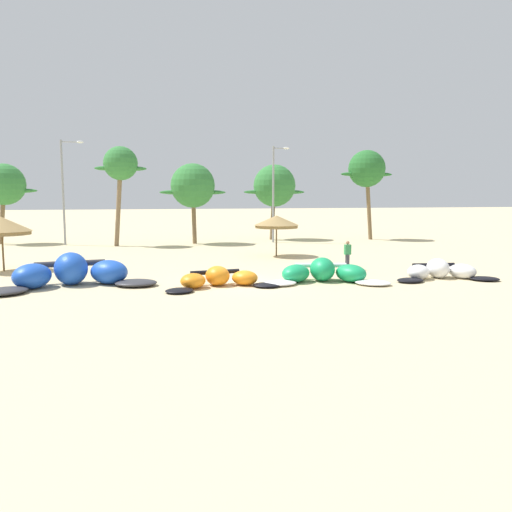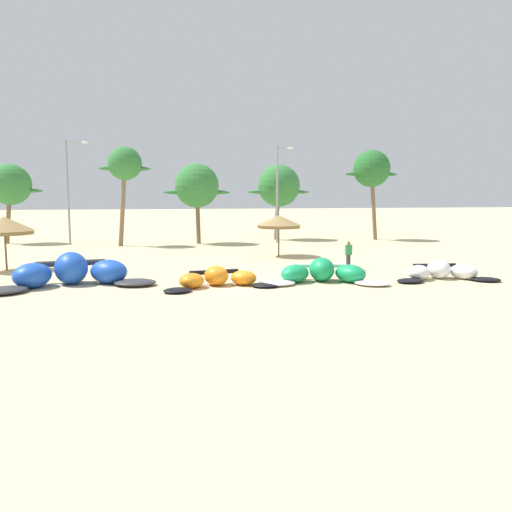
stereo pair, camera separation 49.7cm
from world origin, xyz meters
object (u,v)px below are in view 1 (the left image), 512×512
Objects in this scene: beach_umbrella_middle at (276,222)px; lamppost_west at (65,186)px; palm_leftmost at (4,185)px; palm_center_right at (367,170)px; palm_center_left at (274,186)px; kite_left at (219,279)px; kite_far_left at (72,274)px; palm_left_of_gap at (193,186)px; palm_left at (120,165)px; beach_umbrella_near_van at (1,226)px; lamppost_west_center at (275,189)px; kite_center at (440,271)px; person_near_kites at (347,255)px; kite_left_of_center at (323,273)px.

beach_umbrella_middle is 19.03m from lamppost_west.
palm_center_right is (31.72, -2.80, 1.50)m from palm_leftmost.
kite_left is at bearing -110.62° from palm_center_left.
kite_far_left is 1.10× the size of palm_center_left.
palm_center_left is 18.32m from lamppost_west.
palm_left is at bearing -173.25° from palm_left_of_gap.
palm_center_left is at bearing 166.61° from palm_center_right.
lamppost_west_center reaches higher than beach_umbrella_near_van.
palm_center_left is at bearing 54.81° from kite_far_left.
palm_left_of_gap is (-10.05, 21.31, 4.53)m from kite_center.
palm_leftmost is at bearing 174.95° from palm_center_right.
palm_leftmost is 0.98× the size of palm_center_left.
kite_center is 5.16m from person_near_kites.
palm_center_left reaches higher than beach_umbrella_middle.
kite_left is 1.76× the size of beach_umbrella_near_van.
person_near_kites is (2.74, 3.56, 0.38)m from kite_left_of_center.
lamppost_west_center is (-9.07, -0.96, -1.82)m from palm_center_right.
kite_left is 21.52m from palm_left_of_gap.
person_near_kites is at bearing -72.38° from beach_umbrella_middle.
palm_center_right is (6.09, 21.85, 6.12)m from kite_center.
palm_center_left reaches higher than beach_umbrella_near_van.
palm_center_left is (7.84, 2.51, 0.08)m from palm_left_of_gap.
lamppost_west is (-14.47, 22.00, 4.42)m from kite_left_of_center.
lamppost_west is (1.39, 14.76, 2.36)m from beach_umbrella_near_van.
lamppost_west_center is at bearing -3.50° from palm_left_of_gap.
palm_center_left is 8.67m from palm_center_right.
kite_far_left is 21.24m from palm_left_of_gap.
beach_umbrella_middle is at bearing -37.40° from lamppost_west.
palm_center_left is 0.84× the size of palm_center_right.
kite_center reaches higher than kite_left.
palm_center_left is 0.81× the size of lamppost_west.
person_near_kites reaches higher than kite_left.
lamppost_west reaches higher than kite_left.
lamppost_west_center is (7.07, -0.43, -0.23)m from palm_left_of_gap.
kite_left is (6.58, -1.64, -0.23)m from kite_far_left.
person_near_kites is 21.68m from palm_left.
beach_umbrella_near_van is 0.45× the size of palm_center_left.
beach_umbrella_middle is at bearing 62.37° from kite_left.
palm_left is (1.71, 18.67, 5.97)m from kite_far_left.
beach_umbrella_middle is 10.50m from lamppost_west_center.
lamppost_west_center reaches higher than kite_left_of_center.
lamppost_west is (-18.27, -1.41, -0.12)m from palm_center_left.
kite_left is at bearing 178.40° from kite_center.
beach_umbrella_middle reaches higher than kite_left.
palm_center_left is at bearing 17.75° from palm_left_of_gap.
palm_center_right is at bearing 39.98° from kite_far_left.
kite_left is at bearing -66.92° from lamppost_west.
palm_left_of_gap is 0.82× the size of lamppost_west_center.
person_near_kites is (18.60, -3.69, -1.68)m from beach_umbrella_near_van.
palm_leftmost is at bearing 167.93° from palm_left_of_gap.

